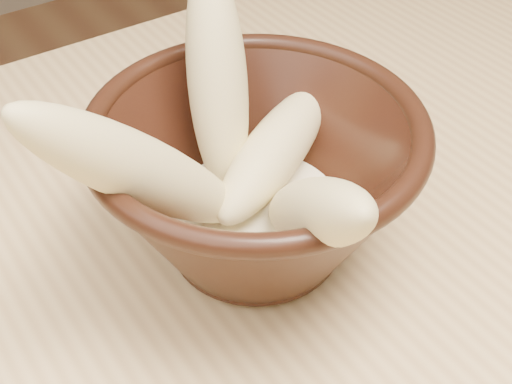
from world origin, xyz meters
TOP-DOWN VIEW (x-y plane):
  - bowl at (0.14, 0.08)m, footprint 0.20×0.20m
  - milk_puddle at (0.14, 0.08)m, footprint 0.11×0.11m
  - banana_upright at (0.14, 0.13)m, footprint 0.07×0.10m
  - banana_left at (0.06, 0.08)m, footprint 0.15×0.04m
  - banana_across at (0.16, 0.10)m, footprint 0.14×0.10m
  - banana_front at (0.13, 0.02)m, footprint 0.08×0.14m

SIDE VIEW (x-z plane):
  - milk_puddle at x=0.14m, z-range 0.78..0.79m
  - bowl at x=0.14m, z-range 0.76..0.87m
  - banana_across at x=0.16m, z-range 0.79..0.84m
  - banana_front at x=0.13m, z-range 0.78..0.90m
  - banana_left at x=0.06m, z-range 0.78..0.93m
  - banana_upright at x=0.14m, z-range 0.78..0.92m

